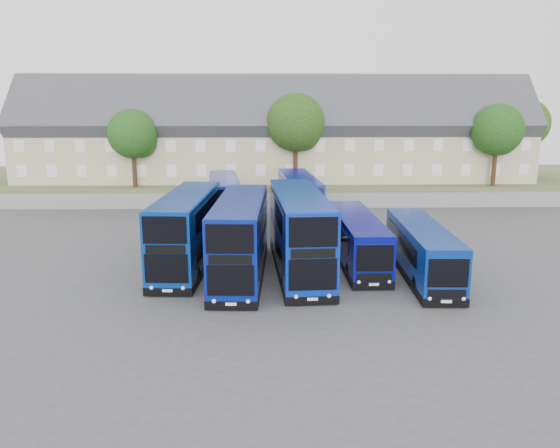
{
  "coord_description": "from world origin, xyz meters",
  "views": [
    {
      "loc": [
        -0.92,
        -29.2,
        10.22
      ],
      "look_at": [
        -0.02,
        6.76,
        2.2
      ],
      "focal_mm": 35.0,
      "sensor_mm": 36.0,
      "label": 1
    }
  ],
  "objects_px": {
    "tree_west": "(134,136)",
    "tree_mid": "(297,125)",
    "dd_front_mid": "(241,239)",
    "tree_far": "(525,125)",
    "tree_east": "(498,132)",
    "coach_east_a": "(357,240)",
    "dd_front_left": "(187,232)"
  },
  "relations": [
    {
      "from": "coach_east_a",
      "to": "tree_far",
      "type": "relative_size",
      "value": 1.31
    },
    {
      "from": "tree_west",
      "to": "tree_east",
      "type": "height_order",
      "value": "tree_east"
    },
    {
      "from": "tree_west",
      "to": "tree_mid",
      "type": "xyz_separation_m",
      "value": [
        16.0,
        0.5,
        1.02
      ]
    },
    {
      "from": "dd_front_mid",
      "to": "tree_west",
      "type": "relative_size",
      "value": 1.55
    },
    {
      "from": "tree_east",
      "to": "dd_front_mid",
      "type": "bearing_deg",
      "value": -137.24
    },
    {
      "from": "tree_west",
      "to": "tree_east",
      "type": "xyz_separation_m",
      "value": [
        36.0,
        0.0,
        0.34
      ]
    },
    {
      "from": "tree_west",
      "to": "tree_far",
      "type": "distance_m",
      "value": 42.58
    },
    {
      "from": "dd_front_left",
      "to": "tree_far",
      "type": "distance_m",
      "value": 44.28
    },
    {
      "from": "tree_east",
      "to": "tree_far",
      "type": "xyz_separation_m",
      "value": [
        6.0,
        7.0,
        0.34
      ]
    },
    {
      "from": "tree_east",
      "to": "tree_far",
      "type": "relative_size",
      "value": 0.94
    },
    {
      "from": "coach_east_a",
      "to": "tree_far",
      "type": "distance_m",
      "value": 36.27
    },
    {
      "from": "dd_front_mid",
      "to": "tree_east",
      "type": "height_order",
      "value": "tree_east"
    },
    {
      "from": "tree_east",
      "to": "tree_west",
      "type": "bearing_deg",
      "value": -180.0
    },
    {
      "from": "tree_west",
      "to": "tree_east",
      "type": "bearing_deg",
      "value": 0.0
    },
    {
      "from": "tree_west",
      "to": "tree_far",
      "type": "bearing_deg",
      "value": 9.46
    },
    {
      "from": "dd_front_left",
      "to": "tree_west",
      "type": "bearing_deg",
      "value": 114.14
    },
    {
      "from": "dd_front_left",
      "to": "coach_east_a",
      "type": "distance_m",
      "value": 10.89
    },
    {
      "from": "tree_far",
      "to": "dd_front_left",
      "type": "bearing_deg",
      "value": -140.86
    },
    {
      "from": "coach_east_a",
      "to": "dd_front_left",
      "type": "bearing_deg",
      "value": -177.64
    },
    {
      "from": "dd_front_left",
      "to": "tree_far",
      "type": "height_order",
      "value": "tree_far"
    },
    {
      "from": "dd_front_mid",
      "to": "tree_west",
      "type": "xyz_separation_m",
      "value": [
        -11.37,
        22.77,
        4.76
      ]
    },
    {
      "from": "coach_east_a",
      "to": "tree_far",
      "type": "bearing_deg",
      "value": 48.7
    },
    {
      "from": "dd_front_mid",
      "to": "tree_mid",
      "type": "bearing_deg",
      "value": 81.16
    },
    {
      "from": "tree_far",
      "to": "tree_west",
      "type": "bearing_deg",
      "value": -170.54
    },
    {
      "from": "tree_mid",
      "to": "tree_far",
      "type": "height_order",
      "value": "tree_mid"
    },
    {
      "from": "tree_mid",
      "to": "tree_far",
      "type": "bearing_deg",
      "value": 14.04
    },
    {
      "from": "dd_front_left",
      "to": "tree_east",
      "type": "xyz_separation_m",
      "value": [
        28.08,
        20.74,
        5.12
      ]
    },
    {
      "from": "dd_front_left",
      "to": "tree_east",
      "type": "relative_size",
      "value": 1.44
    },
    {
      "from": "coach_east_a",
      "to": "tree_mid",
      "type": "distance_m",
      "value": 21.84
    },
    {
      "from": "dd_front_mid",
      "to": "tree_mid",
      "type": "distance_m",
      "value": 24.42
    },
    {
      "from": "dd_front_mid",
      "to": "tree_east",
      "type": "distance_m",
      "value": 33.93
    },
    {
      "from": "dd_front_mid",
      "to": "tree_far",
      "type": "distance_m",
      "value": 43.06
    }
  ]
}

